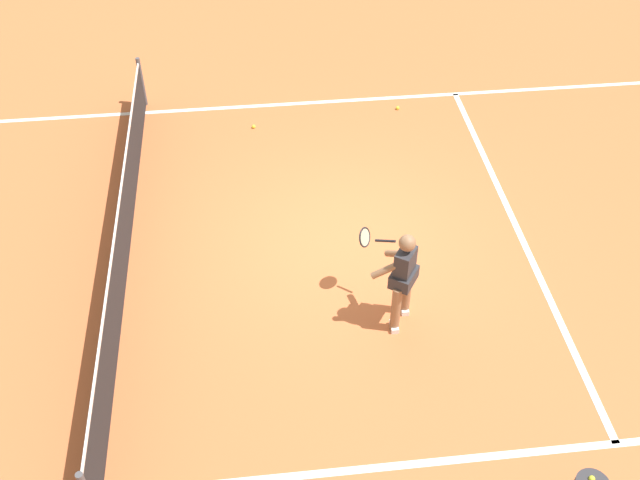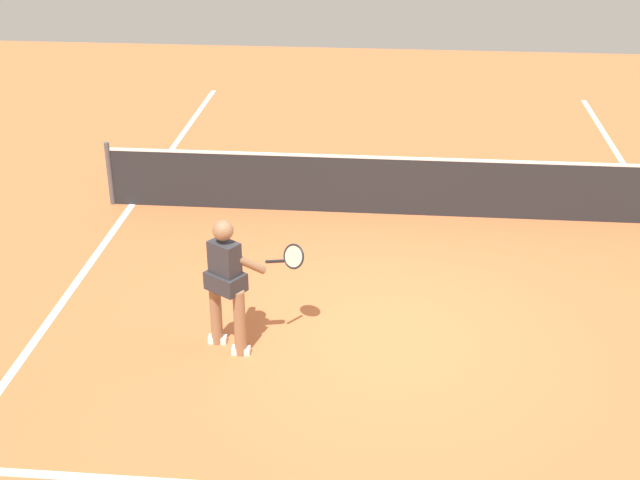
% 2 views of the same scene
% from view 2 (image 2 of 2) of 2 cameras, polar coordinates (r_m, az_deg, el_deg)
% --- Properties ---
extents(ground_plane, '(27.31, 27.31, 0.00)m').
position_cam_2_polar(ground_plane, '(9.99, 4.29, -6.06)').
color(ground_plane, '#C66638').
extents(sideline_left_marking, '(0.10, 19.01, 0.01)m').
position_cam_2_polar(sideline_left_marking, '(10.74, -17.15, -4.79)').
color(sideline_left_marking, white).
rests_on(sideline_left_marking, ground).
extents(court_net, '(8.51, 0.08, 0.98)m').
position_cam_2_polar(court_net, '(12.76, 4.70, 3.60)').
color(court_net, '#4C4C51').
rests_on(court_net, ground).
extents(tennis_player, '(1.08, 0.77, 1.55)m').
position_cam_2_polar(tennis_player, '(9.32, -6.04, -2.61)').
color(tennis_player, '#8C6647').
rests_on(tennis_player, ground).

